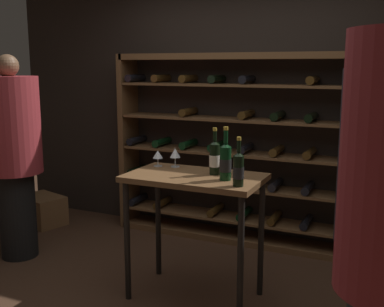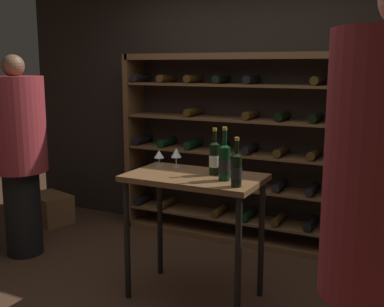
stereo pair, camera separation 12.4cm
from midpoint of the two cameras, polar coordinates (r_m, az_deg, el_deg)
back_wall at (r=4.70m, az=6.06°, el=7.72°), size 5.44×0.10×2.97m
wine_rack at (r=4.50m, az=7.50°, el=0.18°), size 2.99×0.32×1.83m
tasting_table at (r=3.43m, az=-0.70°, el=-4.76°), size 0.97×0.57×0.94m
person_host_in_suit at (r=4.47m, az=-21.52°, el=0.52°), size 0.50×0.50×1.81m
wine_crate at (r=5.49m, az=-18.19°, el=-6.49°), size 0.56×0.46×0.31m
wine_bottle_gold_foil at (r=3.07m, az=4.47°, el=-1.86°), size 0.07×0.07×0.33m
wine_bottle_amber_reserve at (r=3.23m, az=2.96°, el=-0.95°), size 0.08×0.08×0.37m
wine_bottle_black_capsule at (r=3.40m, az=1.69°, el=-0.48°), size 0.08×0.08×0.34m
wine_glass_stemmed_center at (r=3.69m, az=-5.11°, el=-0.19°), size 0.08×0.08×0.13m
wine_glass_stemmed_right at (r=3.66m, az=-3.02°, el=-0.01°), size 0.08×0.08×0.15m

